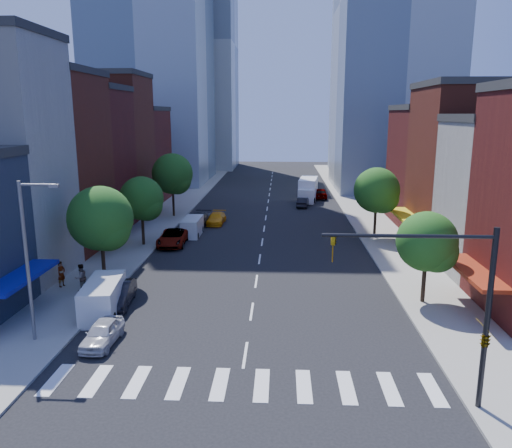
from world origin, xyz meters
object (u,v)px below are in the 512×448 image
at_px(parked_car_second, 118,294).
at_px(parked_car_third, 173,238).
at_px(cargo_van_far, 192,227).
at_px(parked_car_rear, 199,220).
at_px(cargo_van_near, 103,299).
at_px(traffic_car_oncoming, 303,202).
at_px(taxi, 216,218).
at_px(box_truck, 308,190).
at_px(parked_car_front, 102,333).
at_px(pedestrian_far, 81,277).
at_px(traffic_car_far, 321,193).
at_px(pedestrian_near, 61,274).

relative_size(parked_car_second, parked_car_third, 0.87).
height_order(parked_car_third, cargo_van_far, cargo_van_far).
distance_m(parked_car_rear, cargo_van_near, 25.86).
xyz_separation_m(parked_car_third, traffic_car_oncoming, (13.60, 21.16, -0.09)).
relative_size(parked_car_rear, taxi, 1.14).
distance_m(traffic_car_oncoming, box_truck, 5.68).
height_order(parked_car_front, parked_car_second, parked_car_second).
xyz_separation_m(parked_car_rear, pedestrian_far, (-4.95, -21.90, 0.39)).
height_order(cargo_van_near, cargo_van_far, cargo_van_near).
bearing_deg(cargo_van_far, traffic_car_oncoming, 54.47).
distance_m(traffic_car_far, box_truck, 2.74).
bearing_deg(parked_car_second, cargo_van_far, 80.01).
relative_size(parked_car_rear, pedestrian_far, 2.62).
bearing_deg(parked_car_front, taxi, 87.14).
relative_size(traffic_car_oncoming, traffic_car_far, 0.87).
relative_size(parked_car_second, box_truck, 0.57).
bearing_deg(parked_car_second, traffic_car_oncoming, 63.74).
distance_m(cargo_van_near, traffic_car_far, 48.91).
bearing_deg(cargo_van_near, parked_car_rear, 78.45).
xyz_separation_m(parked_car_front, taxi, (2.38, 31.24, 0.00)).
relative_size(parked_car_second, cargo_van_far, 1.08).
height_order(parked_car_third, parked_car_rear, parked_car_third).
bearing_deg(traffic_car_far, pedestrian_near, 63.30).
bearing_deg(traffic_car_oncoming, pedestrian_near, 68.33).
distance_m(parked_car_second, parked_car_third, 15.76).
relative_size(parked_car_front, taxi, 0.85).
height_order(taxi, pedestrian_near, pedestrian_near).
bearing_deg(box_truck, parked_car_second, -101.89).
distance_m(parked_car_front, cargo_van_near, 4.41).
relative_size(cargo_van_far, traffic_car_far, 0.95).
relative_size(parked_car_front, traffic_car_oncoming, 0.95).
bearing_deg(parked_car_front, pedestrian_far, 120.24).
bearing_deg(parked_car_rear, traffic_car_oncoming, 50.86).
bearing_deg(taxi, box_truck, 58.94).
relative_size(cargo_van_far, box_truck, 0.53).
bearing_deg(parked_car_third, cargo_van_near, -95.12).
xyz_separation_m(parked_car_second, taxi, (3.34, 25.51, -0.12)).
bearing_deg(taxi, traffic_car_far, 57.16).
bearing_deg(traffic_car_far, cargo_van_far, 59.37).
xyz_separation_m(traffic_car_oncoming, traffic_car_far, (2.97, 7.24, 0.13)).
xyz_separation_m(cargo_van_far, taxi, (1.83, 5.73, -0.27)).
bearing_deg(cargo_van_far, parked_car_third, -106.43).
bearing_deg(pedestrian_far, pedestrian_near, -79.65).
xyz_separation_m(cargo_van_far, pedestrian_far, (-4.95, -17.48, 0.20)).
xyz_separation_m(traffic_car_far, box_truck, (-2.02, -1.70, 0.74)).
height_order(parked_car_front, pedestrian_near, pedestrian_near).
relative_size(cargo_van_near, box_truck, 0.64).
bearing_deg(cargo_van_near, parked_car_third, 80.30).
bearing_deg(taxi, parked_car_front, -91.22).
relative_size(parked_car_rear, cargo_van_far, 1.17).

